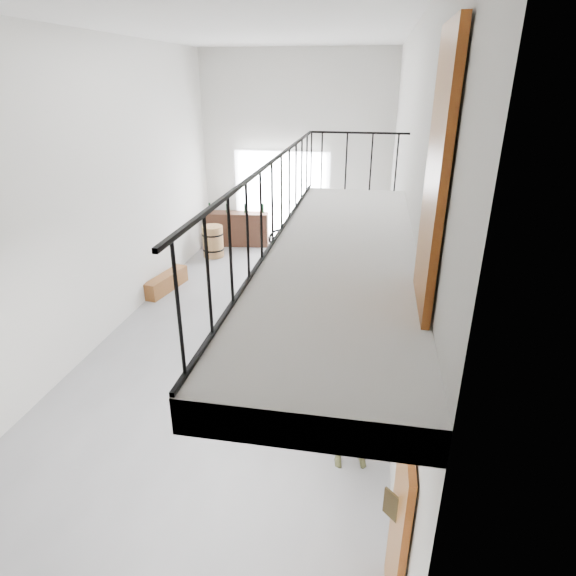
% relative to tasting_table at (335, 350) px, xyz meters
% --- Properties ---
extents(floor, '(12.00, 12.00, 0.00)m').
position_rel_tasting_table_xyz_m(floor, '(-1.85, 1.28, -0.71)').
color(floor, slate).
rests_on(floor, ground).
extents(room_walls, '(12.00, 12.00, 12.00)m').
position_rel_tasting_table_xyz_m(room_walls, '(-1.85, 1.28, 2.85)').
color(room_walls, silver).
rests_on(room_walls, ground).
extents(gateway_portal, '(2.80, 0.08, 2.80)m').
position_rel_tasting_table_xyz_m(gateway_portal, '(-2.25, 7.22, 0.69)').
color(gateway_portal, white).
rests_on(gateway_portal, ground).
extents(right_wall_decor, '(0.07, 8.28, 5.07)m').
position_rel_tasting_table_xyz_m(right_wall_decor, '(0.85, -0.59, 1.04)').
color(right_wall_decor, '#8D4C15').
rests_on(right_wall_decor, ground).
extents(balcony, '(1.52, 5.62, 4.00)m').
position_rel_tasting_table_xyz_m(balcony, '(0.13, -1.85, 2.26)').
color(balcony, white).
rests_on(balcony, ground).
extents(tasting_table, '(0.94, 2.09, 0.79)m').
position_rel_tasting_table_xyz_m(tasting_table, '(0.00, 0.00, 0.00)').
color(tasting_table, brown).
rests_on(tasting_table, ground).
extents(bench_inner, '(0.43, 2.11, 0.48)m').
position_rel_tasting_table_xyz_m(bench_inner, '(-0.57, 0.10, -0.46)').
color(bench_inner, brown).
rests_on(bench_inner, ground).
extents(bench_wall, '(0.25, 1.80, 0.41)m').
position_rel_tasting_table_xyz_m(bench_wall, '(0.63, 0.02, -0.50)').
color(bench_wall, brown).
rests_on(bench_wall, ground).
extents(tableware, '(0.33, 1.14, 0.35)m').
position_rel_tasting_table_xyz_m(tableware, '(-0.03, -0.12, 0.24)').
color(tableware, black).
rests_on(tableware, tasting_table).
extents(side_bench, '(0.57, 1.47, 0.40)m').
position_rel_tasting_table_xyz_m(side_bench, '(-4.35, 3.26, -0.50)').
color(side_bench, brown).
rests_on(side_bench, ground).
extents(oak_barrel, '(0.61, 0.61, 0.90)m').
position_rel_tasting_table_xyz_m(oak_barrel, '(-3.99, 5.78, -0.26)').
color(oak_barrel, '#9B6942').
rests_on(oak_barrel, ground).
extents(serving_counter, '(1.97, 0.76, 1.01)m').
position_rel_tasting_table_xyz_m(serving_counter, '(-3.60, 6.93, -0.20)').
color(serving_counter, '#3E2317').
rests_on(serving_counter, ground).
extents(counter_bottles, '(1.66, 0.27, 0.28)m').
position_rel_tasting_table_xyz_m(counter_bottles, '(-3.60, 6.94, 0.44)').
color(counter_bottles, black).
rests_on(counter_bottles, serving_counter).
extents(guest_left_a, '(0.59, 0.69, 1.20)m').
position_rel_tasting_table_xyz_m(guest_left_a, '(-0.82, -0.78, -0.11)').
color(guest_left_a, white).
rests_on(guest_left_a, ground).
extents(guest_left_b, '(0.32, 0.44, 1.10)m').
position_rel_tasting_table_xyz_m(guest_left_b, '(-0.69, -0.05, -0.15)').
color(guest_left_b, '#246378').
rests_on(guest_left_b, ground).
extents(guest_left_c, '(0.54, 0.65, 1.21)m').
position_rel_tasting_table_xyz_m(guest_left_c, '(-0.75, 0.41, -0.10)').
color(guest_left_c, white).
rests_on(guest_left_c, ground).
extents(guest_left_d, '(0.67, 0.90, 1.24)m').
position_rel_tasting_table_xyz_m(guest_left_d, '(-0.76, 0.83, -0.09)').
color(guest_left_d, '#246378').
rests_on(guest_left_d, ground).
extents(guest_right_a, '(0.36, 0.66, 1.08)m').
position_rel_tasting_table_xyz_m(guest_right_a, '(0.50, -0.46, -0.17)').
color(guest_right_a, '#A61C34').
rests_on(guest_right_a, ground).
extents(guest_right_b, '(0.70, 1.18, 1.21)m').
position_rel_tasting_table_xyz_m(guest_right_b, '(0.61, 0.01, -0.10)').
color(guest_right_b, black).
rests_on(guest_right_b, ground).
extents(guest_right_c, '(0.47, 0.62, 1.15)m').
position_rel_tasting_table_xyz_m(guest_right_c, '(0.51, 0.65, -0.13)').
color(guest_right_c, white).
rests_on(guest_right_c, ground).
extents(host_standing, '(0.72, 0.55, 1.76)m').
position_rel_tasting_table_xyz_m(host_standing, '(0.38, -1.70, 0.17)').
color(host_standing, '#4B4B2A').
rests_on(host_standing, ground).
extents(potted_plant, '(0.48, 0.44, 0.44)m').
position_rel_tasting_table_xyz_m(potted_plant, '(0.60, 2.03, -0.49)').
color(potted_plant, '#18481C').
rests_on(potted_plant, ground).
extents(bicycle_near, '(1.98, 0.75, 1.03)m').
position_rel_tasting_table_xyz_m(bicycle_near, '(-1.57, 6.66, -0.19)').
color(bicycle_near, black).
rests_on(bicycle_near, ground).
extents(bicycle_far, '(1.56, 0.83, 0.90)m').
position_rel_tasting_table_xyz_m(bicycle_far, '(-1.55, 6.65, -0.26)').
color(bicycle_far, black).
rests_on(bicycle_far, ground).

